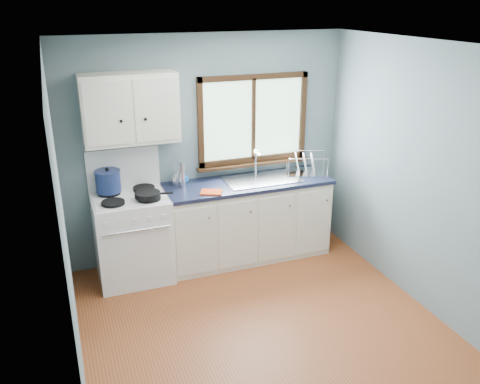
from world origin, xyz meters
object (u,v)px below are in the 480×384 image
object	(u,v)px
dish_rack	(306,168)
gas_range	(132,235)
sink	(262,185)
stockpot	(108,181)
base_cabinets	(247,223)
utensil_crock	(177,178)
skillet	(148,194)
thermos	(182,175)

from	to	relation	value
dish_rack	gas_range	bearing A→B (deg)	-156.33
sink	stockpot	xyz separation A→B (m)	(-1.67, 0.11, 0.22)
sink	stockpot	distance (m)	1.69
base_cabinets	gas_range	bearing A→B (deg)	-179.18
gas_range	base_cabinets	xyz separation A→B (m)	(1.31, 0.02, -0.08)
sink	dish_rack	size ratio (longest dim) A/B	1.49
utensil_crock	sink	bearing A→B (deg)	-10.84
base_cabinets	utensil_crock	bearing A→B (deg)	166.66
base_cabinets	dish_rack	xyz separation A→B (m)	(0.75, 0.04, 0.57)
sink	dish_rack	bearing A→B (deg)	4.52
skillet	dish_rack	xyz separation A→B (m)	(1.89, 0.22, -0.00)
thermos	dish_rack	xyz separation A→B (m)	(1.47, -0.03, -0.08)
skillet	utensil_crock	size ratio (longest dim) A/B	1.11
base_cabinets	skillet	xyz separation A→B (m)	(-1.14, -0.18, 0.58)
base_cabinets	skillet	bearing A→B (deg)	-171.16
sink	skillet	xyz separation A→B (m)	(-1.32, -0.18, 0.13)
gas_range	thermos	bearing A→B (deg)	9.30
thermos	sink	bearing A→B (deg)	-4.92
stockpot	utensil_crock	distance (m)	0.75
base_cabinets	thermos	bearing A→B (deg)	173.89
sink	thermos	xyz separation A→B (m)	(-0.90, 0.08, 0.20)
utensil_crock	thermos	distance (m)	0.12
sink	stockpot	size ratio (longest dim) A/B	3.12
utensil_crock	dish_rack	size ratio (longest dim) A/B	0.64
sink	dish_rack	world-z (taller)	sink
gas_range	skillet	distance (m)	0.54
base_cabinets	stockpot	bearing A→B (deg)	175.62
base_cabinets	sink	xyz separation A→B (m)	(0.18, -0.00, 0.45)
utensil_crock	gas_range	bearing A→B (deg)	-160.65
base_cabinets	stockpot	xyz separation A→B (m)	(-1.49, 0.11, 0.67)
stockpot	thermos	size ratio (longest dim) A/B	0.97
skillet	dish_rack	distance (m)	1.90
utensil_crock	skillet	bearing A→B (deg)	-137.89
skillet	stockpot	size ratio (longest dim) A/B	1.49
skillet	dish_rack	bearing A→B (deg)	14.91
sink	utensil_crock	bearing A→B (deg)	169.16
stockpot	thermos	xyz separation A→B (m)	(0.77, -0.04, -0.02)
base_cabinets	sink	world-z (taller)	sink
sink	stockpot	world-z (taller)	stockpot
gas_range	utensil_crock	world-z (taller)	gas_range
sink	skillet	distance (m)	1.34
gas_range	skillet	world-z (taller)	gas_range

